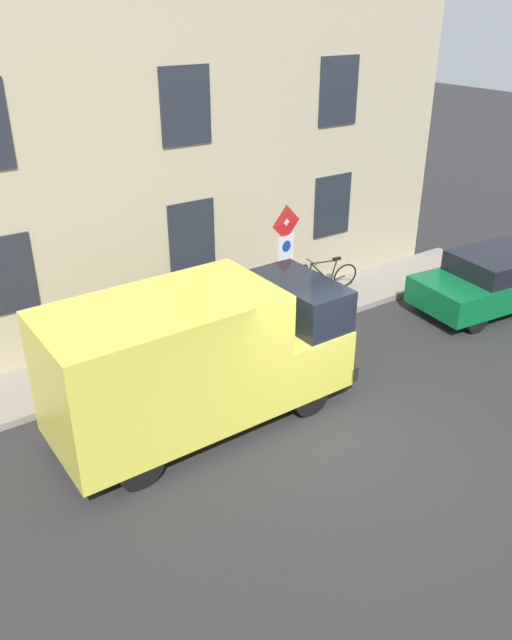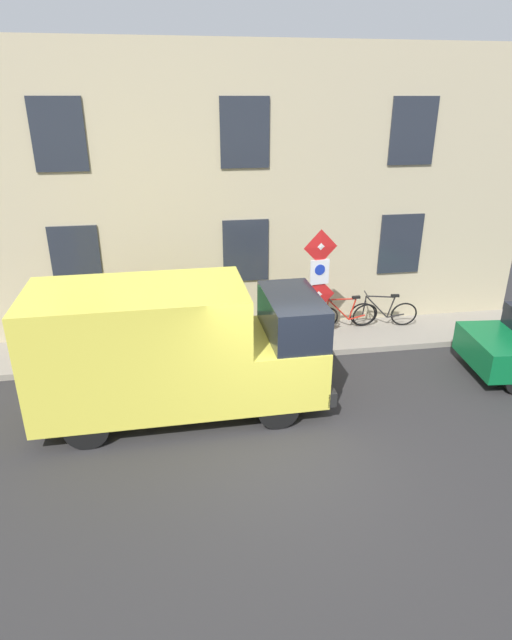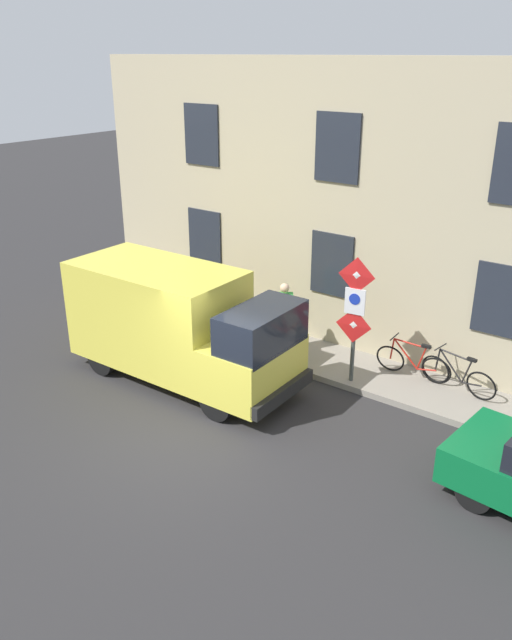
# 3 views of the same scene
# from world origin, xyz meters

# --- Properties ---
(ground_plane) EXTENTS (80.00, 80.00, 0.00)m
(ground_plane) POSITION_xyz_m (0.00, 0.00, 0.00)
(ground_plane) COLOR #2B292A
(sidewalk_slab) EXTENTS (1.69, 16.32, 0.14)m
(sidewalk_slab) POSITION_xyz_m (4.28, 0.00, 0.07)
(sidewalk_slab) COLOR gray
(sidewalk_slab) RESTS_ON ground_plane
(building_facade) EXTENTS (0.75, 14.32, 6.69)m
(building_facade) POSITION_xyz_m (5.47, 0.00, 3.35)
(building_facade) COLOR tan
(building_facade) RESTS_ON ground_plane
(sign_post_stacked) EXTENTS (0.18, 0.56, 2.69)m
(sign_post_stacked) POSITION_xyz_m (3.64, -1.43, 1.82)
(sign_post_stacked) COLOR #474C47
(sign_post_stacked) RESTS_ON sidewalk_slab
(delivery_van) EXTENTS (2.08, 5.36, 2.50)m
(delivery_van) POSITION_xyz_m (1.73, 1.82, 1.33)
(delivery_van) COLOR #DDD148
(delivery_van) RESTS_ON ground_plane
(bicycle_black) EXTENTS (0.50, 1.71, 0.89)m
(bicycle_black) POSITION_xyz_m (4.57, -3.44, 0.51)
(bicycle_black) COLOR black
(bicycle_black) RESTS_ON sidewalk_slab
(bicycle_red) EXTENTS (0.46, 1.72, 0.89)m
(bicycle_red) POSITION_xyz_m (4.57, -2.43, 0.51)
(bicycle_red) COLOR black
(bicycle_red) RESTS_ON sidewalk_slab
(pedestrian) EXTENTS (0.44, 0.48, 1.72)m
(pedestrian) POSITION_xyz_m (4.00, 0.58, 1.07)
(pedestrian) COLOR #262B47
(pedestrian) RESTS_ON sidewalk_slab
(litter_bin) EXTENTS (0.44, 0.44, 0.90)m
(litter_bin) POSITION_xyz_m (3.78, 0.47, 0.59)
(litter_bin) COLOR #2D5133
(litter_bin) RESTS_ON sidewalk_slab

